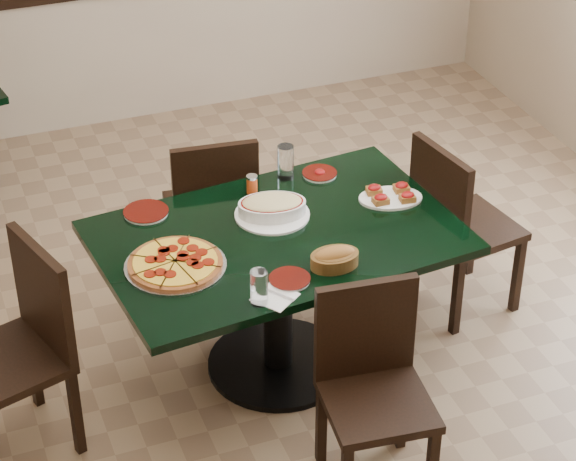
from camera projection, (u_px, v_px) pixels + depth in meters
name	position (u px, v px, depth m)	size (l,w,h in m)	color
floor	(273.00, 368.00, 5.31)	(5.50, 5.50, 0.00)	#876C4E
main_table	(278.00, 268.00, 5.01)	(1.65, 1.15, 0.75)	black
chair_far	(213.00, 206.00, 5.57)	(0.46, 0.46, 0.90)	black
chair_near	(372.00, 377.00, 4.49)	(0.46, 0.46, 0.89)	black
chair_right	(455.00, 220.00, 5.43)	(0.50, 0.50, 0.93)	black
chair_left	(23.00, 340.00, 4.63)	(0.56, 0.56, 0.96)	black
pepperoni_pizza	(175.00, 264.00, 4.69)	(0.43, 0.43, 0.04)	silver
lasagna_casserole	(272.00, 207.00, 5.01)	(0.34, 0.34, 0.09)	white
bread_basket	(335.00, 258.00, 4.68)	(0.21, 0.15, 0.09)	brown
bruschetta_platter	(391.00, 195.00, 5.14)	(0.34, 0.27, 0.05)	white
side_plate_near	(290.00, 279.00, 4.61)	(0.17, 0.17, 0.02)	white
side_plate_far_r	(320.00, 173.00, 5.33)	(0.17, 0.17, 0.03)	white
side_plate_far_l	(146.00, 212.00, 5.05)	(0.20, 0.20, 0.02)	white
napkin_setting	(276.00, 297.00, 4.52)	(0.21, 0.21, 0.01)	white
water_glass_a	(286.00, 162.00, 5.27)	(0.08, 0.08, 0.17)	white
water_glass_b	(259.00, 287.00, 4.45)	(0.07, 0.07, 0.15)	white
pepper_shaker	(252.00, 184.00, 5.18)	(0.05, 0.05, 0.09)	#C84815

